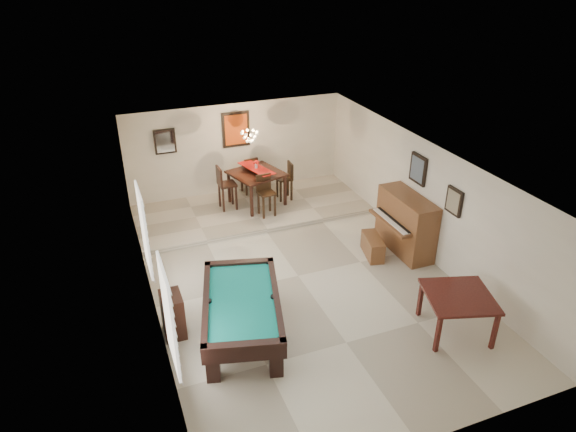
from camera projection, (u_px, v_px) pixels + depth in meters
ground_plane at (298, 276)px, 10.95m from camera, size 6.00×9.00×0.02m
wall_back at (237, 150)px, 14.07m from camera, size 6.00×0.04×2.60m
wall_front at (431, 375)px, 6.63m from camera, size 6.00×0.04×2.60m
wall_left at (147, 250)px, 9.38m from camera, size 0.04×9.00×2.60m
wall_right at (424, 199)px, 11.31m from camera, size 0.04×9.00×2.60m
ceiling at (299, 162)px, 9.75m from camera, size 6.00×9.00×0.04m
dining_step at (252, 209)px, 13.61m from camera, size 6.00×2.50×0.12m
window_left_front at (169, 317)px, 7.53m from camera, size 0.06×1.00×1.70m
window_left_rear at (144, 230)px, 9.84m from camera, size 0.06×1.00×1.70m
pool_table at (242, 318)px, 9.05m from camera, size 1.89×2.69×0.81m
square_table at (456, 313)px, 9.20m from camera, size 1.43×1.43×0.79m
upright_piano at (400, 225)px, 11.55m from camera, size 0.91×1.63×1.36m
piano_bench at (373, 246)px, 11.58m from camera, size 0.50×0.89×0.46m
apothecary_chest at (173, 315)px, 9.14m from camera, size 0.37×0.55×0.82m
dining_table at (257, 186)px, 13.57m from camera, size 1.53×1.53×1.02m
flower_vase at (256, 164)px, 13.28m from camera, size 0.16×0.16×0.22m
dining_chair_south at (267, 196)px, 12.97m from camera, size 0.43×0.43×1.06m
dining_chair_north at (249, 175)px, 14.20m from camera, size 0.44×0.44×1.06m
dining_chair_west at (227, 188)px, 13.28m from camera, size 0.45×0.45×1.18m
dining_chair_east at (284, 181)px, 13.82m from camera, size 0.40×0.40×1.04m
chandelier at (250, 133)px, 12.58m from camera, size 0.44×0.44×0.60m
back_painting at (236, 129)px, 13.76m from camera, size 0.75×0.06×0.95m
back_mirror at (165, 141)px, 13.19m from camera, size 0.55×0.06×0.65m
right_picture_upper at (418, 169)px, 11.27m from camera, size 0.06×0.55×0.65m
right_picture_lower at (454, 201)px, 10.29m from camera, size 0.06×0.45×0.55m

